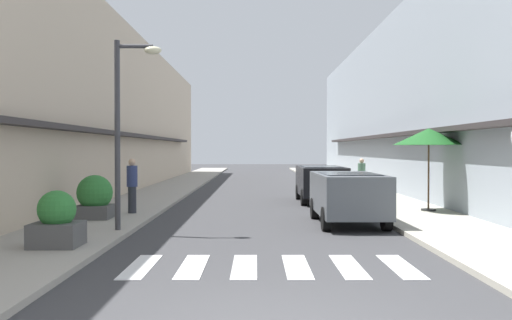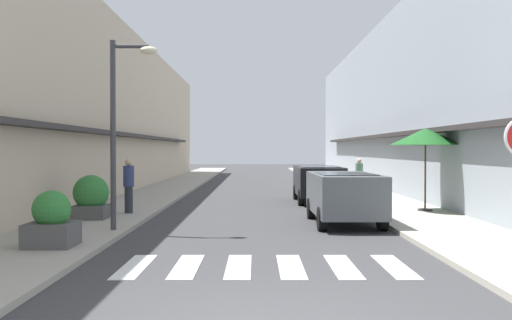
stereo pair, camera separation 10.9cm
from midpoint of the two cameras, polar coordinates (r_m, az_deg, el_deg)
ground_plane at (r=27.34m, az=0.65°, el=-3.45°), size 112.67×112.67×0.00m
sidewalk_left at (r=27.72m, az=-9.39°, el=-3.27°), size 2.84×71.70×0.12m
sidewalk_right at (r=27.80m, az=10.66°, el=-3.27°), size 2.84×71.70×0.12m
building_row_left at (r=30.11m, az=-16.30°, el=4.58°), size 5.50×48.09×8.05m
building_row_right at (r=30.26m, az=17.49°, el=5.21°), size 5.50×48.09×8.73m
crosswalk at (r=10.68m, az=1.37°, el=-10.50°), size 5.20×2.20×0.01m
parked_car_near at (r=16.61m, az=9.12°, el=-3.18°), size 1.84×4.11×1.47m
parked_car_mid at (r=23.38m, az=6.52°, el=-1.95°), size 1.81×4.16×1.47m
street_lamp at (r=14.85m, az=-12.81°, el=4.61°), size 1.19×0.28×4.76m
cafe_umbrella at (r=19.78m, az=16.80°, el=2.20°), size 2.33×2.33×2.72m
planter_corner at (r=12.77m, az=-19.17°, el=-5.78°), size 0.98×0.98×1.17m
planter_midblock at (r=17.53m, az=-15.66°, el=-3.58°), size 1.04×1.04×1.28m
pedestrian_walking_near at (r=18.71m, az=-12.14°, el=-2.36°), size 0.34×0.34×1.74m
pedestrian_walking_far at (r=26.14m, az=10.51°, el=-1.54°), size 0.34×0.34×1.62m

